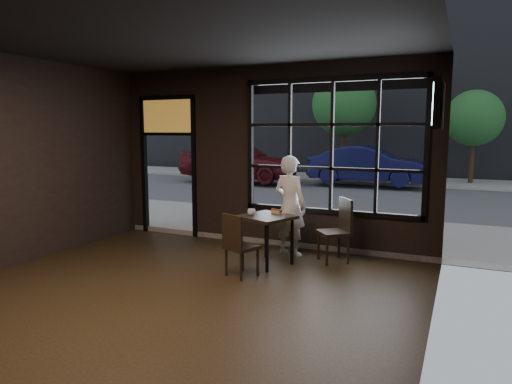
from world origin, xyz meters
The scene contains 18 objects.
floor centered at (0.00, 0.00, -0.01)m, with size 6.00×7.00×0.02m, color black.
ceiling centered at (0.00, 0.00, 3.21)m, with size 6.00×7.00×0.02m, color black.
wall_right centered at (3.00, 0.00, 1.60)m, with size 0.04×7.00×3.20m, color black.
window_frame centered at (1.20, 3.50, 1.80)m, with size 3.06×0.12×2.28m, color black.
stained_transom centered at (-2.10, 3.50, 2.35)m, with size 1.20×0.06×0.70m, color orange.
street_asphalt centered at (0.00, 24.00, -0.02)m, with size 60.00×41.00×0.04m, color #545456.
building_across centered at (0.00, 23.00, 7.50)m, with size 28.00×12.00×15.00m, color #5B5956.
cafe_table centered at (0.51, 2.35, 0.39)m, with size 0.72×0.72×0.78m, color black.
chair_near centered at (0.42, 1.67, 0.46)m, with size 0.40×0.40×0.91m, color black.
chair_window centered at (1.42, 2.92, 0.51)m, with size 0.44×0.44×1.01m, color black.
man centered at (0.65, 3.02, 0.83)m, with size 0.61×0.40×1.67m, color silver.
hotdog centered at (0.58, 2.57, 0.80)m, with size 0.20×0.08×0.06m, color tan, non-canonical shape.
cup centered at (0.29, 2.28, 0.82)m, with size 0.12×0.12×0.10m, color silver.
tv centered at (2.93, 1.79, 2.36)m, with size 0.11×0.96×0.56m, color black.
navy_car centered at (0.01, 12.90, 0.80)m, with size 1.48×4.26×1.40m, color #0F113A.
maroon_car centered at (-4.87, 12.02, 0.90)m, with size 1.88×4.68×1.59m, color #551219.
tree_left centered at (-1.34, 14.60, 3.10)m, with size 2.58×2.58×4.41m.
tree_right centered at (3.47, 14.95, 2.50)m, with size 2.08×2.08×3.56m.
Camera 1 is at (3.23, -3.99, 2.07)m, focal length 32.00 mm.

